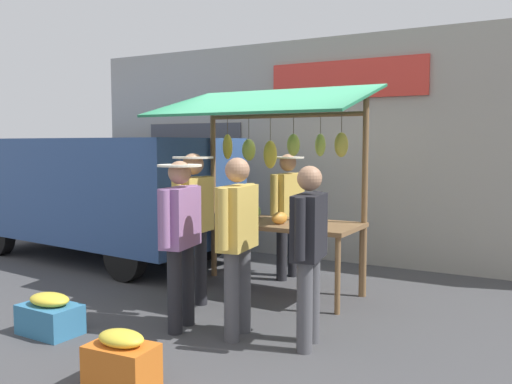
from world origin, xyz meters
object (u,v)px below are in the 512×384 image
object	(u,v)px
shopper_with_ponytail	(180,231)
produce_crate_near	(50,315)
shopper_with_shopping_bag	(194,217)
vendor_with_sunhat	(288,205)
market_stall	(269,165)
shopper_in_grey_tee	(309,244)
produce_crate_side	(122,361)
shopper_in_striped_shirt	(238,233)
parked_van	(93,186)

from	to	relation	value
shopper_with_ponytail	produce_crate_near	size ratio (longest dim) A/B	2.81
shopper_with_shopping_bag	shopper_with_ponytail	world-z (taller)	shopper_with_shopping_bag
shopper_with_ponytail	vendor_with_sunhat	bearing A→B (deg)	-10.95
market_stall	shopper_with_ponytail	xyz separation A→B (m)	(0.11, 1.60, -0.58)
shopper_in_grey_tee	produce_crate_near	bearing A→B (deg)	102.18
produce_crate_near	produce_crate_side	world-z (taller)	produce_crate_side
produce_crate_side	vendor_with_sunhat	bearing A→B (deg)	-83.77
market_stall	produce_crate_near	bearing A→B (deg)	64.60
market_stall	shopper_in_striped_shirt	xyz separation A→B (m)	(-0.48, 1.51, -0.57)
market_stall	produce_crate_side	size ratio (longest dim) A/B	4.74
shopper_in_striped_shirt	produce_crate_side	xyz separation A→B (m)	(0.19, 1.35, -0.78)
market_stall	shopper_with_ponytail	world-z (taller)	market_stall
produce_crate_side	shopper_in_grey_tee	bearing A→B (deg)	-121.56
parked_van	produce_crate_side	bearing A→B (deg)	143.39
shopper_with_ponytail	shopper_in_grey_tee	bearing A→B (deg)	-93.15
vendor_with_sunhat	shopper_in_striped_shirt	xyz separation A→B (m)	(-0.58, 2.23, -0.01)
shopper_in_grey_tee	shopper_with_shopping_bag	size ratio (longest dim) A/B	0.95
vendor_with_sunhat	shopper_with_shopping_bag	distance (m)	1.72
shopper_in_grey_tee	produce_crate_side	bearing A→B (deg)	139.06
shopper_with_ponytail	produce_crate_near	xyz separation A→B (m)	(1.00, 0.73, -0.79)
market_stall	vendor_with_sunhat	bearing A→B (deg)	-82.29
vendor_with_sunhat	shopper_with_shopping_bag	size ratio (longest dim) A/B	0.98
shopper_in_striped_shirt	shopper_with_shopping_bag	world-z (taller)	shopper_with_shopping_bag
parked_van	shopper_in_grey_tee	bearing A→B (deg)	162.52
shopper_with_ponytail	produce_crate_near	bearing A→B (deg)	115.40
shopper_with_ponytail	shopper_with_shopping_bag	bearing A→B (deg)	14.59
shopper_with_ponytail	parked_van	xyz separation A→B (m)	(3.34, -2.12, 0.15)
market_stall	produce_crate_near	xyz separation A→B (m)	(1.11, 2.33, -1.37)
shopper_in_grey_tee	shopper_in_striped_shirt	distance (m)	0.69
vendor_with_sunhat	market_stall	bearing A→B (deg)	14.46
shopper_in_striped_shirt	shopper_with_ponytail	distance (m)	0.59
shopper_in_striped_shirt	produce_crate_near	world-z (taller)	shopper_in_striped_shirt
shopper_in_grey_tee	shopper_with_ponytail	bearing A→B (deg)	88.18
shopper_in_striped_shirt	produce_crate_near	distance (m)	1.96
shopper_with_shopping_bag	parked_van	distance (m)	3.40
shopper_with_shopping_bag	shopper_in_grey_tee	bearing A→B (deg)	-110.38
parked_van	produce_crate_side	distance (m)	5.13
shopper_in_striped_shirt	market_stall	bearing A→B (deg)	9.93
shopper_with_shopping_bag	produce_crate_near	xyz separation A→B (m)	(0.71, 1.35, -0.83)
vendor_with_sunhat	shopper_with_shopping_bag	world-z (taller)	shopper_with_shopping_bag
market_stall	produce_crate_side	world-z (taller)	market_stall
shopper_with_shopping_bag	shopper_in_striped_shirt	bearing A→B (deg)	-125.23
produce_crate_near	shopper_with_shopping_bag	bearing A→B (deg)	-117.53
shopper_with_ponytail	produce_crate_side	world-z (taller)	shopper_with_ponytail
produce_crate_near	shopper_with_ponytail	bearing A→B (deg)	-143.90
vendor_with_sunhat	parked_van	distance (m)	3.36
shopper_in_grey_tee	produce_crate_near	size ratio (longest dim) A/B	2.76
shopper_with_shopping_bag	shopper_with_ponytail	distance (m)	0.69
shopper_with_ponytail	parked_van	distance (m)	3.96
shopper_in_grey_tee	shopper_with_ponytail	world-z (taller)	shopper_with_ponytail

